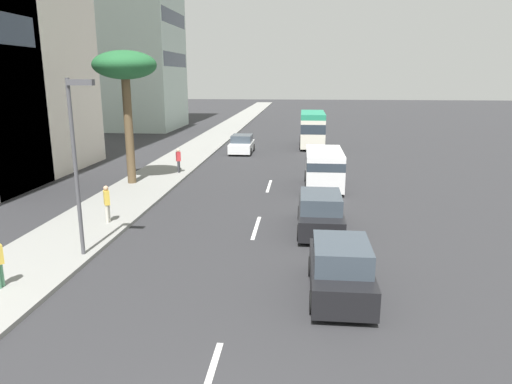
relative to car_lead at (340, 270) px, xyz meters
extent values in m
plane|color=#2D2D30|center=(23.78, 3.15, -0.81)|extent=(198.00, 198.00, 0.00)
cube|color=gray|center=(23.78, 10.57, -0.73)|extent=(162.00, 3.76, 0.15)
cube|color=silver|center=(-4.63, 3.15, -0.80)|extent=(3.20, 0.16, 0.01)
cube|color=silver|center=(6.18, 3.15, -0.80)|extent=(3.20, 0.16, 0.01)
cube|color=silver|center=(14.22, 3.15, -0.80)|extent=(3.20, 0.16, 0.01)
cube|color=black|center=(0.06, 0.00, -0.21)|extent=(4.11, 1.77, 0.85)
cube|color=#38424C|center=(-0.15, 0.00, 0.57)|extent=(2.26, 1.63, 0.69)
cylinder|color=black|center=(1.33, 0.81, -0.49)|extent=(0.64, 0.22, 0.64)
cylinder|color=black|center=(1.33, -0.81, -0.49)|extent=(0.64, 0.22, 0.64)
cylinder|color=black|center=(-1.22, 0.81, -0.49)|extent=(0.64, 0.22, 0.64)
cylinder|color=black|center=(-1.22, -0.81, -0.49)|extent=(0.64, 0.22, 0.64)
cube|color=white|center=(26.52, 6.38, -0.25)|extent=(4.01, 1.85, 0.75)
cube|color=#38424C|center=(26.72, 6.38, 0.43)|extent=(2.20, 1.70, 0.62)
cylinder|color=black|center=(25.28, 5.53, -0.49)|extent=(0.64, 0.22, 0.64)
cylinder|color=black|center=(25.28, 7.23, -0.49)|extent=(0.64, 0.22, 0.64)
cylinder|color=black|center=(27.77, 5.53, -0.49)|extent=(0.64, 0.22, 0.64)
cylinder|color=black|center=(27.77, 7.23, -0.49)|extent=(0.64, 0.22, 0.64)
cube|color=silver|center=(30.80, 0.28, 0.68)|extent=(6.61, 2.15, 2.51)
cube|color=#268C66|center=(30.80, 0.28, 2.17)|extent=(6.61, 2.15, 0.48)
cube|color=#28333D|center=(30.80, 0.28, 1.16)|extent=(6.62, 2.16, 0.84)
cylinder|color=black|center=(32.71, 1.31, -0.39)|extent=(0.84, 0.26, 0.84)
cylinder|color=black|center=(32.71, -0.74, -0.39)|extent=(0.84, 0.26, 0.84)
cylinder|color=black|center=(28.88, 1.31, -0.39)|extent=(0.84, 0.26, 0.84)
cylinder|color=black|center=(28.88, -0.74, -0.39)|extent=(0.84, 0.26, 0.84)
cube|color=black|center=(6.18, 0.39, -0.22)|extent=(4.59, 1.83, 0.82)
cube|color=#38424C|center=(5.95, 0.39, 0.52)|extent=(2.52, 1.69, 0.67)
cylinder|color=black|center=(7.61, 1.24, -0.49)|extent=(0.64, 0.22, 0.64)
cylinder|color=black|center=(7.61, -0.45, -0.49)|extent=(0.64, 0.22, 0.64)
cylinder|color=black|center=(4.76, 1.24, -0.49)|extent=(0.64, 0.22, 0.64)
cylinder|color=black|center=(4.76, -0.45, -0.49)|extent=(0.64, 0.22, 0.64)
cube|color=white|center=(14.20, -0.10, 0.40)|extent=(4.93, 2.09, 2.02)
cube|color=#2D3842|center=(14.20, -0.10, 0.84)|extent=(4.94, 2.10, 0.48)
cylinder|color=black|center=(15.68, 0.89, -0.45)|extent=(0.72, 0.24, 0.72)
cylinder|color=black|center=(15.68, -1.10, -0.45)|extent=(0.72, 0.24, 0.72)
cylinder|color=black|center=(12.72, 0.89, -0.45)|extent=(0.72, 0.24, 0.72)
cylinder|color=black|center=(12.72, -1.10, -0.45)|extent=(0.72, 0.24, 0.72)
cylinder|color=#4C8C66|center=(-0.76, 10.34, -0.28)|extent=(0.14, 0.14, 0.76)
cylinder|color=beige|center=(5.78, 9.71, -0.25)|extent=(0.14, 0.14, 0.81)
cylinder|color=beige|center=(5.94, 9.71, -0.25)|extent=(0.14, 0.14, 0.81)
cube|color=gold|center=(5.86, 9.71, 0.47)|extent=(0.39, 0.36, 0.64)
sphere|color=tan|center=(5.86, 9.71, 0.90)|extent=(0.22, 0.22, 0.22)
cylinder|color=#333338|center=(16.97, 9.44, -0.27)|extent=(0.14, 0.14, 0.78)
cylinder|color=#333338|center=(17.13, 9.44, -0.27)|extent=(0.14, 0.14, 0.78)
cube|color=red|center=(17.05, 9.44, 0.43)|extent=(0.28, 0.36, 0.62)
sphere|color=beige|center=(17.05, 9.44, 0.84)|extent=(0.21, 0.21, 0.21)
cylinder|color=brown|center=(13.69, 11.47, 2.54)|extent=(0.50, 0.50, 6.39)
ellipsoid|color=#236033|center=(13.69, 11.47, 6.28)|extent=(3.64, 3.64, 1.64)
cylinder|color=#4C4C51|center=(2.09, 9.08, 2.47)|extent=(0.14, 0.14, 6.25)
cube|color=#4C4C51|center=(2.09, 8.63, 5.45)|extent=(0.24, 0.90, 0.20)
cube|color=#2D3847|center=(45.09, 16.90, 7.60)|extent=(10.33, 0.08, 1.67)
cube|color=#2D3847|center=(45.09, 16.90, 12.41)|extent=(10.33, 0.08, 1.67)
camera|label=1|loc=(-13.30, 1.25, 5.65)|focal=32.94mm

